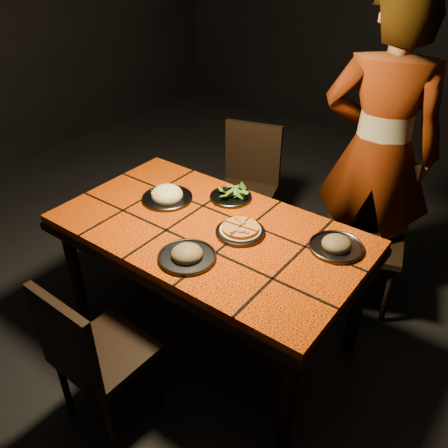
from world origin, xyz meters
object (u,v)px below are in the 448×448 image
Objects in this scene: chair_near at (89,352)px; chair_far_right at (371,225)px; dining_table at (209,240)px; plate_pasta at (167,196)px; plate_pizza at (240,231)px; chair_far_left at (248,179)px; diner at (379,153)px.

chair_far_right is (0.61, 1.68, 0.03)m from chair_near.
dining_table is 0.39m from plate_pasta.
dining_table is at bearing -161.15° from plate_pizza.
chair_far_left is 0.94m from chair_far_right.
dining_table is 6.40× the size of plate_pizza.
chair_near is 0.91m from plate_pizza.
diner is 1.25m from plate_pasta.
chair_far_left is at bearing -12.56° from diner.
chair_far_left is at bearing -77.87° from chair_near.
plate_pasta is (-0.31, 0.87, 0.29)m from chair_near.
diner is at bearing 70.38° from plate_pizza.
diner is 6.55× the size of plate_pasta.
chair_far_left is at bearing 90.93° from plate_pasta.
chair_far_left is at bearing 112.34° from dining_table.
plate_pizza is at bearing -132.25° from chair_far_right.
chair_near reaches higher than plate_pasta.
dining_table is 5.63× the size of plate_pasta.
chair_far_right is (0.94, -0.04, 0.00)m from chair_far_left.
dining_table is at bearing 47.66° from diner.
plate_pasta is at bearing -68.95° from chair_near.
chair_near is 0.97m from plate_pasta.
diner is (-0.07, 0.08, 0.42)m from chair_far_right.
chair_far_left reaches higher than plate_pizza.
plate_pizza is (-0.33, -0.92, -0.18)m from diner.
chair_far_right is 0.44m from diner.
chair_far_right reaches higher than chair_far_left.
chair_near is 1.79m from chair_far_right.
chair_far_right is at bearing -108.66° from chair_near.
chair_near is at bearing -94.06° from dining_table.
diner reaches higher than dining_table.
diner reaches higher than chair_far_left.
chair_far_right is at bearing 112.98° from diner.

